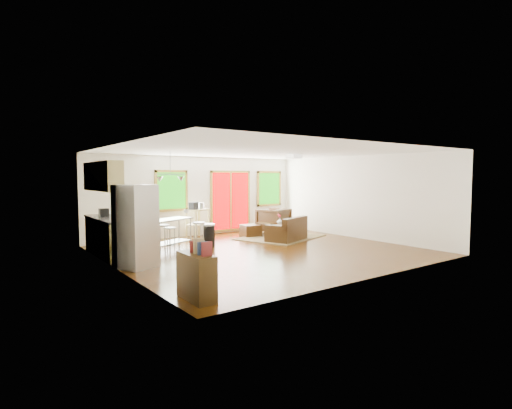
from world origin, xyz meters
TOP-DOWN VIEW (x-y plane):
  - floor at (0.00, 0.00)m, footprint 7.50×7.00m
  - ceiling at (0.00, 0.00)m, footprint 7.50×7.00m
  - back_wall at (0.00, 3.51)m, footprint 7.50×0.02m
  - left_wall at (-3.76, 0.00)m, footprint 0.02×7.00m
  - right_wall at (3.76, 0.00)m, footprint 0.02×7.00m
  - front_wall at (0.00, -3.51)m, footprint 7.50×0.02m
  - window_left at (-1.00, 3.46)m, footprint 1.10×0.05m
  - french_doors at (1.20, 3.46)m, footprint 1.60×0.05m
  - window_right at (2.90, 3.46)m, footprint 1.10×0.05m
  - rug at (1.82, 1.46)m, footprint 3.04×2.67m
  - loveseat at (1.59, 0.86)m, footprint 1.54×1.21m
  - coffee_table at (2.06, 2.05)m, footprint 1.17×0.78m
  - armchair at (2.24, 2.38)m, footprint 1.16×1.12m
  - ottoman at (1.20, 2.26)m, footprint 0.65×0.65m
  - vase at (1.94, 1.66)m, footprint 0.25×0.26m
  - book at (2.19, 1.61)m, footprint 0.21×0.04m
  - cabinets at (-3.49, 1.70)m, footprint 0.64×2.24m
  - refrigerator at (-3.34, 0.04)m, footprint 0.93×0.92m
  - island at (-1.98, 1.41)m, footprint 1.43×1.04m
  - cup at (-1.44, 1.55)m, footprint 0.14×0.11m
  - bar_stool_a at (-2.25, 1.25)m, footprint 0.36×0.36m
  - bar_stool_b at (-2.08, 1.18)m, footprint 0.39×0.39m
  - bar_stool_c at (-1.28, 1.14)m, footprint 0.40×0.40m
  - trash_can at (-0.84, 1.38)m, footprint 0.40×0.40m
  - kitchen_cart at (-0.33, 3.04)m, footprint 0.88×0.74m
  - bookshelf at (-3.35, -2.71)m, footprint 0.34×0.83m
  - ceiling_flush at (1.60, 0.60)m, footprint 0.35×0.35m
  - pendant_light at (-1.90, 1.50)m, footprint 0.80×0.18m

SIDE VIEW (x-z plane):
  - floor at x=0.00m, z-range -0.02..0.00m
  - rug at x=1.82m, z-range 0.00..0.03m
  - ottoman at x=1.20m, z-range 0.00..0.38m
  - loveseat at x=1.59m, z-range -0.08..0.65m
  - trash_can at x=-0.84m, z-range 0.00..0.64m
  - coffee_table at x=2.06m, z-range 0.16..0.60m
  - bookshelf at x=-3.35m, z-range -0.10..0.87m
  - armchair at x=2.24m, z-range 0.00..0.95m
  - bar_stool_b at x=-2.08m, z-range 0.16..0.81m
  - vase at x=1.94m, z-range 0.35..0.69m
  - bar_stool_a at x=-2.25m, z-range 0.18..0.90m
  - book at x=2.19m, z-range 0.40..0.69m
  - bar_stool_c at x=-1.28m, z-range 0.18..0.91m
  - island at x=-1.98m, z-range 0.16..1.00m
  - kitchen_cart at x=-0.33m, z-range 0.21..1.35m
  - refrigerator at x=-3.34m, z-range 0.00..1.77m
  - cabinets at x=-3.49m, z-range -0.22..2.08m
  - cup at x=-1.44m, z-range 0.95..1.08m
  - french_doors at x=1.20m, z-range 0.05..2.15m
  - back_wall at x=0.00m, z-range 0.00..2.60m
  - left_wall at x=-3.76m, z-range 0.00..2.60m
  - right_wall at x=3.76m, z-range 0.00..2.60m
  - front_wall at x=0.00m, z-range 0.00..2.60m
  - window_left at x=-1.00m, z-range 0.85..2.15m
  - window_right at x=2.90m, z-range 0.85..2.15m
  - pendant_light at x=-1.90m, z-range 1.50..2.29m
  - ceiling_flush at x=1.60m, z-range 2.47..2.59m
  - ceiling at x=0.00m, z-range 2.60..2.62m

